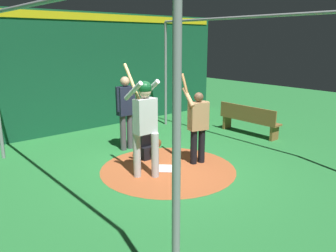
{
  "coord_description": "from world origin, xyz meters",
  "views": [
    {
      "loc": [
        5.13,
        -4.38,
        2.7
      ],
      "look_at": [
        0.0,
        0.0,
        0.95
      ],
      "focal_mm": 36.09,
      "sensor_mm": 36.0,
      "label": 1
    }
  ],
  "objects": [
    {
      "name": "catcher",
      "position": [
        -0.84,
        0.08,
        0.39
      ],
      "size": [
        0.58,
        0.4,
        0.98
      ],
      "color": "black",
      "rests_on": "ground"
    },
    {
      "name": "bench",
      "position": [
        -0.55,
        3.52,
        0.45
      ],
      "size": [
        1.9,
        0.36,
        0.85
      ],
      "color": "olive",
      "rests_on": "ground"
    },
    {
      "name": "dirt_circle",
      "position": [
        0.0,
        0.0,
        0.0
      ],
      "size": [
        2.88,
        2.88,
        0.01
      ],
      "primitive_type": "cylinder",
      "color": "#AD562D",
      "rests_on": "ground"
    },
    {
      "name": "home_plate",
      "position": [
        0.0,
        0.0,
        0.01
      ],
      "size": [
        0.59,
        0.59,
        0.01
      ],
      "primitive_type": "cube",
      "rotation": [
        0.0,
        0.0,
        0.79
      ],
      "color": "white",
      "rests_on": "dirt_circle"
    },
    {
      "name": "umpire",
      "position": [
        -1.7,
        0.09,
        1.03
      ],
      "size": [
        0.23,
        0.49,
        1.82
      ],
      "color": "#4C4C51",
      "rests_on": "ground"
    },
    {
      "name": "batter",
      "position": [
        0.01,
        -0.6,
        1.19
      ],
      "size": [
        0.68,
        0.49,
        2.24
      ],
      "color": "#BCBCC0",
      "rests_on": "ground"
    },
    {
      "name": "back_wall",
      "position": [
        -4.2,
        0.0,
        1.75
      ],
      "size": [
        0.22,
        11.03,
        3.47
      ],
      "color": "#145133",
      "rests_on": "ground"
    },
    {
      "name": "cage_frame",
      "position": [
        0.0,
        0.0,
        2.27
      ],
      "size": [
        6.11,
        5.03,
        3.23
      ],
      "color": "gray",
      "rests_on": "ground"
    },
    {
      "name": "ground_plane",
      "position": [
        0.0,
        0.0,
        0.0
      ],
      "size": [
        27.03,
        27.03,
        0.0
      ],
      "primitive_type": "plane",
      "color": "#287A38"
    },
    {
      "name": "visitor",
      "position": [
        0.13,
        0.74,
        0.92
      ],
      "size": [
        0.62,
        0.51,
        1.97
      ],
      "rotation": [
        0.0,
        0.0,
        -0.26
      ],
      "color": "black",
      "rests_on": "ground"
    }
  ]
}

